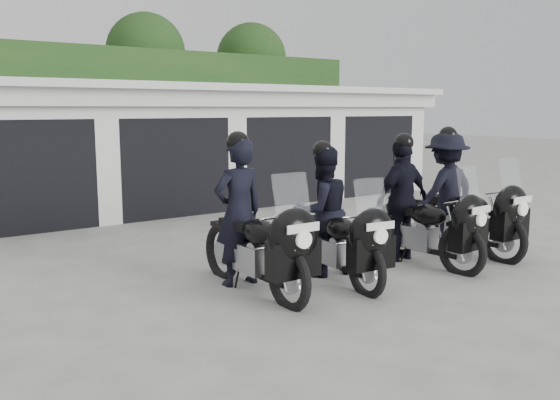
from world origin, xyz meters
TOP-DOWN VIEW (x-y plane):
  - ground at (0.00, 0.00)m, footprint 80.00×80.00m
  - garage_block at (-0.00, 8.06)m, footprint 16.40×6.80m
  - background_vegetation at (0.37, 12.92)m, footprint 20.00×3.90m
  - police_bike_a at (-1.58, -0.06)m, footprint 0.75×2.49m
  - police_bike_b at (-0.36, -0.20)m, footprint 0.99×2.31m
  - police_bike_c at (1.27, -0.26)m, footprint 1.18×2.40m
  - police_bike_d at (2.44, -0.15)m, footprint 1.30×2.49m

SIDE VIEW (x-z plane):
  - ground at x=0.00m, z-range 0.00..0.00m
  - police_bike_b at x=-0.36m, z-range -0.16..1.86m
  - police_bike_a at x=-1.58m, z-range -0.22..1.95m
  - police_bike_c at x=1.27m, z-range -0.16..1.93m
  - police_bike_d at x=2.44m, z-range -0.16..2.01m
  - garage_block at x=0.00m, z-range -0.06..2.90m
  - background_vegetation at x=0.37m, z-range -0.13..5.67m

